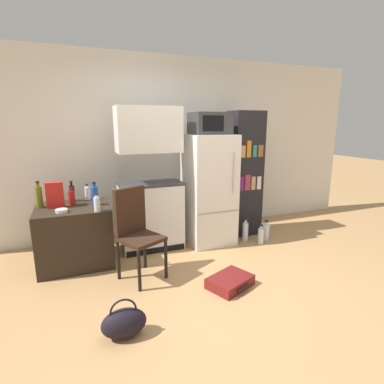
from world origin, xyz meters
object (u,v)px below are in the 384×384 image
(cereal_box, at_px, (55,195))
(water_bottle_middle, at_px, (266,232))
(handbag, at_px, (124,323))
(side_table, at_px, (75,235))
(bottle_olive_oil, at_px, (39,197))
(kitchen_hutch, at_px, (150,187))
(bottle_clear_short, at_px, (97,204))
(bookshelf, at_px, (244,174))
(bowl, at_px, (61,211))
(chair, at_px, (135,226))
(water_bottle_front, at_px, (245,231))
(bottle_blue_soda, at_px, (95,195))
(bottle_ketchup_red, at_px, (72,198))
(refrigerator, at_px, (209,190))
(bottle_milk_white, at_px, (87,193))
(microwave, at_px, (210,123))
(water_bottle_back, at_px, (261,236))
(bottle_wine_dark, at_px, (72,193))
(suitcase_large_flat, at_px, (230,282))

(cereal_box, distance_m, water_bottle_middle, 2.87)
(handbag, bearing_deg, cereal_box, 107.75)
(side_table, bearing_deg, bottle_olive_oil, 164.79)
(kitchen_hutch, bearing_deg, bottle_clear_short, -147.61)
(kitchen_hutch, height_order, bookshelf, kitchen_hutch)
(bowl, distance_m, water_bottle_middle, 2.77)
(chair, bearing_deg, cereal_box, 115.89)
(side_table, distance_m, bowl, 0.44)
(side_table, bearing_deg, handbag, -78.03)
(bottle_clear_short, distance_m, water_bottle_front, 2.14)
(kitchen_hutch, height_order, bottle_blue_soda, kitchen_hutch)
(bottle_ketchup_red, bearing_deg, bottle_blue_soda, -23.68)
(refrigerator, height_order, bowl, refrigerator)
(refrigerator, relative_size, bookshelf, 0.83)
(bookshelf, bearing_deg, bottle_milk_white, 177.23)
(microwave, bearing_deg, water_bottle_back, -30.99)
(kitchen_hutch, xyz_separation_m, bottle_ketchup_red, (-0.97, -0.04, -0.05))
(bottle_ketchup_red, bearing_deg, bottle_wine_dark, 88.40)
(kitchen_hutch, distance_m, bottle_wine_dark, 0.98)
(suitcase_large_flat, bearing_deg, bottle_wine_dark, 112.44)
(microwave, bearing_deg, side_table, -178.47)
(microwave, distance_m, suitcase_large_flat, 2.06)
(microwave, bearing_deg, bottle_blue_soda, -177.35)
(bottle_clear_short, height_order, suitcase_large_flat, bottle_clear_short)
(refrigerator, height_order, bottle_wine_dark, refrigerator)
(refrigerator, bearing_deg, bottle_blue_soda, -177.29)
(side_table, height_order, kitchen_hutch, kitchen_hutch)
(bookshelf, height_order, bottle_milk_white, bookshelf)
(refrigerator, xyz_separation_m, bottle_blue_soda, (-1.54, -0.07, 0.07))
(chair, bearing_deg, suitcase_large_flat, -60.79)
(bottle_ketchup_red, distance_m, water_bottle_back, 2.56)
(side_table, distance_m, handbag, 1.60)
(refrigerator, bearing_deg, water_bottle_front, -22.53)
(kitchen_hutch, relative_size, bottle_wine_dark, 7.23)
(microwave, height_order, suitcase_large_flat, microwave)
(bookshelf, relative_size, handbag, 5.13)
(bottle_milk_white, distance_m, handbag, 1.95)
(handbag, bearing_deg, bottle_ketchup_red, 101.31)
(kitchen_hutch, distance_m, microwave, 1.16)
(bottle_clear_short, xyz_separation_m, water_bottle_back, (2.17, -0.02, -0.68))
(bottle_blue_soda, xyz_separation_m, water_bottle_front, (2.03, -0.13, -0.69))
(cereal_box, height_order, chair, cereal_box)
(bottle_milk_white, distance_m, water_bottle_middle, 2.55)
(side_table, bearing_deg, microwave, 1.53)
(bookshelf, distance_m, suitcase_large_flat, 1.87)
(bottle_blue_soda, height_order, handbag, bottle_blue_soda)
(bottle_wine_dark, xyz_separation_m, handbag, (0.32, -1.81, -0.70))
(bottle_wine_dark, relative_size, suitcase_large_flat, 0.48)
(bottle_wine_dark, xyz_separation_m, bottle_milk_white, (0.18, 0.02, -0.02))
(bottle_milk_white, distance_m, chair, 1.01)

